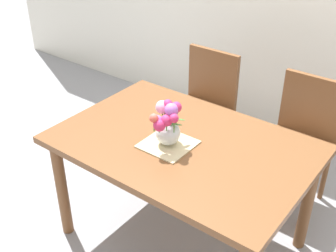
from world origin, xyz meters
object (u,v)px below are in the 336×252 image
Objects in this scene: chair_left at (204,101)px; chair_right at (302,134)px; flower_vase at (167,124)px; dining_table at (183,155)px.

chair_left is 0.77m from chair_right.
chair_right is 3.47× the size of flower_vase.
chair_left and chair_right have the same top height.
chair_left is at bearing 110.72° from flower_vase.
chair_left is 1.03m from flower_vase.
chair_left is 3.47× the size of flower_vase.
flower_vase is (-0.43, -0.91, 0.35)m from chair_right.
chair_left is 1.00× the size of chair_right.
chair_right is 1.06m from flower_vase.
flower_vase reaches higher than dining_table.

